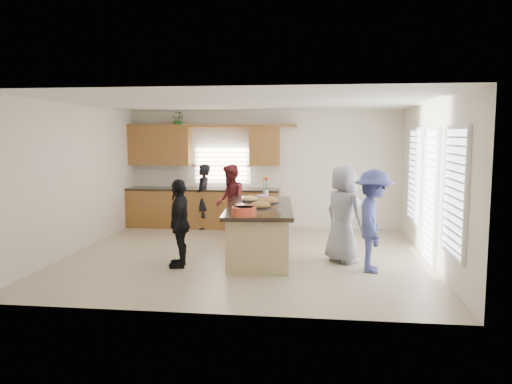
# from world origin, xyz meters

# --- Properties ---
(floor) EXTENTS (6.50, 6.50, 0.00)m
(floor) POSITION_xyz_m (0.00, 0.00, 0.00)
(floor) COLOR #C0AE8E
(floor) RESTS_ON ground
(room_shell) EXTENTS (6.52, 6.02, 2.81)m
(room_shell) POSITION_xyz_m (0.00, 0.00, 1.90)
(room_shell) COLOR silver
(room_shell) RESTS_ON ground
(back_cabinetry) EXTENTS (4.08, 0.66, 2.46)m
(back_cabinetry) POSITION_xyz_m (-1.47, 2.73, 0.91)
(back_cabinetry) COLOR olive
(back_cabinetry) RESTS_ON ground
(right_wall_glazing) EXTENTS (0.06, 4.00, 2.25)m
(right_wall_glazing) POSITION_xyz_m (3.22, -0.13, 1.34)
(right_wall_glazing) COLOR white
(right_wall_glazing) RESTS_ON ground
(island) EXTENTS (1.36, 2.78, 0.95)m
(island) POSITION_xyz_m (0.27, -0.03, 0.45)
(island) COLOR tan
(island) RESTS_ON ground
(platter_front) EXTENTS (0.41, 0.41, 0.17)m
(platter_front) POSITION_xyz_m (0.30, -0.27, 0.98)
(platter_front) COLOR black
(platter_front) RESTS_ON island
(platter_mid) EXTENTS (0.43, 0.43, 0.17)m
(platter_mid) POSITION_xyz_m (0.37, 0.35, 0.98)
(platter_mid) COLOR black
(platter_mid) RESTS_ON island
(platter_back) EXTENTS (0.36, 0.36, 0.14)m
(platter_back) POSITION_xyz_m (0.01, 0.57, 0.98)
(platter_back) COLOR black
(platter_back) RESTS_ON island
(salad_bowl) EXTENTS (0.39, 0.39, 0.15)m
(salad_bowl) POSITION_xyz_m (0.15, -1.22, 1.03)
(salad_bowl) COLOR #D04426
(salad_bowl) RESTS_ON island
(clear_cup) EXTENTS (0.09, 0.09, 0.10)m
(clear_cup) POSITION_xyz_m (0.71, -0.94, 1.00)
(clear_cup) COLOR white
(clear_cup) RESTS_ON island
(plate_stack) EXTENTS (0.24, 0.24, 0.06)m
(plate_stack) POSITION_xyz_m (0.20, 1.03, 0.98)
(plate_stack) COLOR #C89AE0
(plate_stack) RESTS_ON island
(flower_vase) EXTENTS (0.14, 0.14, 0.42)m
(flower_vase) POSITION_xyz_m (0.24, 1.16, 1.17)
(flower_vase) COLOR silver
(flower_vase) RESTS_ON island
(potted_plant) EXTENTS (0.38, 0.35, 0.36)m
(potted_plant) POSITION_xyz_m (-2.02, 2.82, 2.58)
(potted_plant) COLOR #32742E
(potted_plant) RESTS_ON back_cabinetry
(woman_left_back) EXTENTS (0.44, 0.60, 1.53)m
(woman_left_back) POSITION_xyz_m (-1.38, 2.53, 0.77)
(woman_left_back) COLOR black
(woman_left_back) RESTS_ON ground
(woman_left_mid) EXTENTS (0.77, 0.90, 1.59)m
(woman_left_mid) POSITION_xyz_m (-0.57, 1.65, 0.79)
(woman_left_mid) COLOR maroon
(woman_left_mid) RESTS_ON ground
(woman_left_front) EXTENTS (0.49, 0.92, 1.49)m
(woman_left_front) POSITION_xyz_m (-1.00, -0.86, 0.75)
(woman_left_front) COLOR black
(woman_left_front) RESTS_ON ground
(woman_right_back) EXTENTS (0.73, 1.14, 1.68)m
(woman_right_back) POSITION_xyz_m (2.21, -0.77, 0.84)
(woman_right_back) COLOR #3D4586
(woman_right_back) RESTS_ON ground
(woman_right_front) EXTENTS (0.95, 0.99, 1.71)m
(woman_right_front) POSITION_xyz_m (1.75, -0.21, 0.85)
(woman_right_front) COLOR gray
(woman_right_front) RESTS_ON ground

